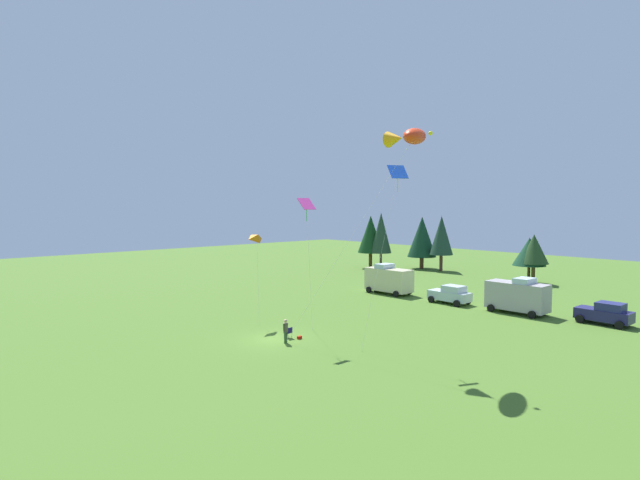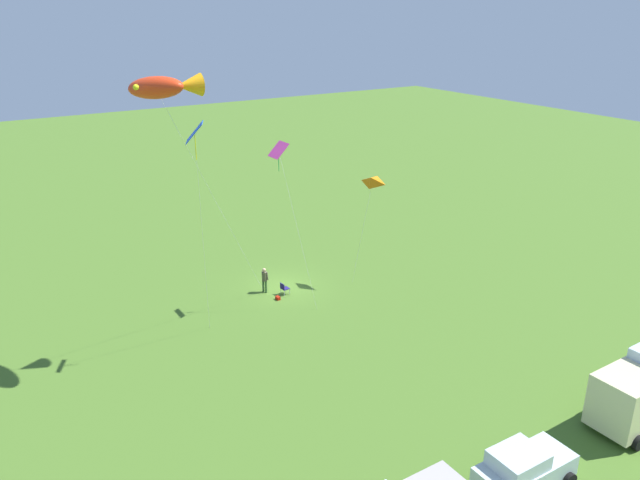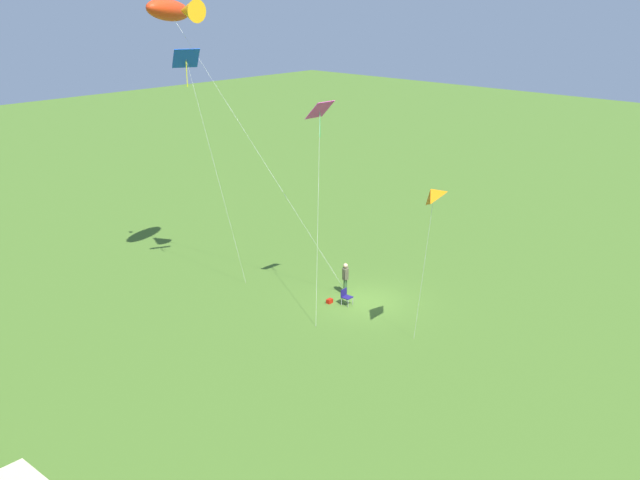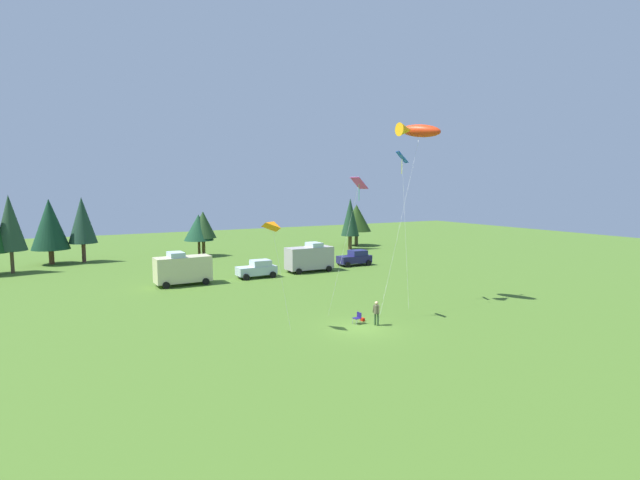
% 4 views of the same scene
% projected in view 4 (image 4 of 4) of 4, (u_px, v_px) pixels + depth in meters
% --- Properties ---
extents(ground_plane, '(160.00, 160.00, 0.00)m').
position_uv_depth(ground_plane, '(360.00, 328.00, 34.60)').
color(ground_plane, '#446923').
extents(person_kite_flyer, '(0.45, 0.52, 1.74)m').
position_uv_depth(person_kite_flyer, '(376.00, 311.00, 35.18)').
color(person_kite_flyer, '#33542A').
rests_on(person_kite_flyer, ground).
extents(folding_chair, '(0.52, 0.52, 0.82)m').
position_uv_depth(folding_chair, '(358.00, 317.00, 35.67)').
color(folding_chair, '#1C1656').
rests_on(folding_chair, ground).
extents(backpack_on_grass, '(0.24, 0.34, 0.22)m').
position_uv_depth(backpack_on_grass, '(362.00, 319.00, 36.44)').
color(backpack_on_grass, '#B71A0A').
rests_on(backpack_on_grass, ground).
extents(van_camper_beige, '(5.44, 2.68, 3.34)m').
position_uv_depth(van_camper_beige, '(183.00, 269.00, 49.62)').
color(van_camper_beige, beige).
rests_on(van_camper_beige, ground).
extents(car_silver_compact, '(4.22, 2.23, 1.89)m').
position_uv_depth(car_silver_compact, '(257.00, 269.00, 53.67)').
color(car_silver_compact, '#B0C2C7').
rests_on(car_silver_compact, ground).
extents(van_motorhome_grey, '(5.41, 2.63, 3.34)m').
position_uv_depth(van_motorhome_grey, '(310.00, 257.00, 57.42)').
color(van_motorhome_grey, '#A59D9C').
rests_on(van_motorhome_grey, ground).
extents(car_navy_hatch, '(4.23, 2.26, 1.89)m').
position_uv_depth(car_navy_hatch, '(355.00, 258.00, 61.92)').
color(car_navy_hatch, '#1F1C51').
rests_on(car_navy_hatch, ground).
extents(treeline_distant, '(54.95, 9.67, 8.88)m').
position_uv_depth(treeline_distant, '(158.00, 223.00, 66.30)').
color(treeline_distant, '#523A1A').
rests_on(treeline_distant, ground).
extents(kite_large_fish, '(8.99, 6.81, 15.11)m').
position_uv_depth(kite_large_fish, '(417.00, 131.00, 41.36)').
color(kite_large_fish, red).
rests_on(kite_large_fish, ground).
extents(kite_delta_orange, '(1.61, 1.60, 7.67)m').
position_uv_depth(kite_delta_orange, '(274.00, 225.00, 33.32)').
color(kite_delta_orange, orange).
rests_on(kite_delta_orange, ground).
extents(kite_diamond_rainbow, '(1.93, 2.48, 10.47)m').
position_uv_depth(kite_diamond_rainbow, '(359.00, 186.00, 36.02)').
color(kite_diamond_rainbow, '#CF3897').
rests_on(kite_diamond_rainbow, ground).
extents(kite_diamond_blue, '(1.68, 3.23, 12.69)m').
position_uv_depth(kite_diamond_blue, '(402.00, 160.00, 41.26)').
color(kite_diamond_blue, blue).
rests_on(kite_diamond_blue, ground).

